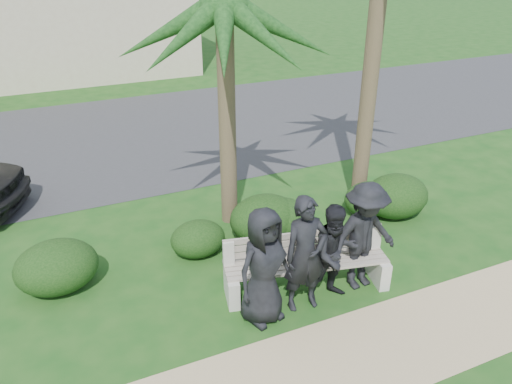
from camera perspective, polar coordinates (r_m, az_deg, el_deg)
ground at (r=8.48m, az=5.07°, el=-10.08°), size 160.00×160.00×0.00m
footpath at (r=7.35m, az=12.11°, el=-17.67°), size 30.00×1.60×0.01m
asphalt_street at (r=15.15m, az=-9.63°, el=6.95°), size 160.00×8.00×0.01m
park_bench at (r=8.09m, az=5.74°, el=-8.54°), size 2.75×1.16×0.92m
man_a at (r=7.19m, az=0.90°, el=-8.53°), size 1.02×0.80×1.84m
man_b at (r=7.44m, az=5.68°, el=-7.11°), size 0.71×0.49×1.88m
man_c at (r=7.74m, az=9.00°, el=-6.95°), size 0.80×0.62×1.63m
man_d at (r=8.03m, az=12.25°, el=-5.01°), size 1.23×0.76×1.85m
hedge_a at (r=8.67m, az=-21.86°, el=-7.80°), size 1.31×1.08×0.86m
hedge_b at (r=9.01m, az=-6.66°, el=-5.22°), size 0.99×0.82×0.64m
hedge_c at (r=9.46m, az=2.70°, el=-2.91°), size 1.17×0.97×0.76m
hedge_d at (r=9.36m, az=0.98°, el=-2.86°), size 1.34×1.10×0.87m
hedge_e at (r=10.54m, az=15.74°, el=-0.31°), size 1.36×1.12×0.89m
hedge_f at (r=10.48m, az=12.83°, el=-0.67°), size 1.07×0.88×0.69m
palm_left at (r=8.86m, az=-3.66°, el=20.04°), size 3.00×3.00×4.98m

